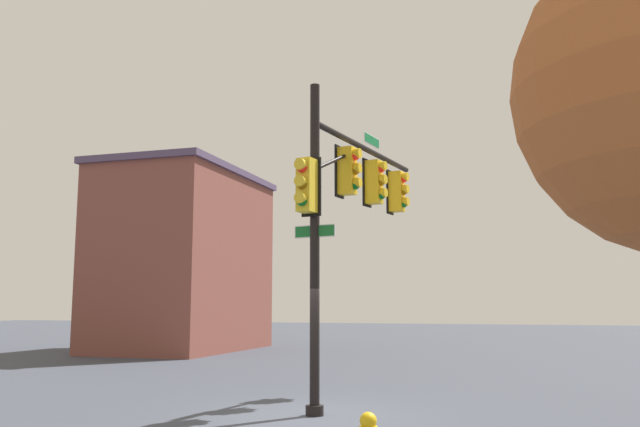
# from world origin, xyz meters

# --- Properties ---
(ground_plane) EXTENTS (120.00, 120.00, 0.00)m
(ground_plane) POSITION_xyz_m (0.00, 0.00, 0.00)
(ground_plane) COLOR #3C414C
(signal_pole_assembly) EXTENTS (6.17, 1.68, 6.80)m
(signal_pole_assembly) POSITION_xyz_m (1.73, -0.34, 4.69)
(signal_pole_assembly) COLOR black
(signal_pole_assembly) RESTS_ON ground_plane
(brick_building) EXTENTS (9.27, 5.92, 8.57)m
(brick_building) POSITION_xyz_m (15.49, 11.47, 4.29)
(brick_building) COLOR brown
(brick_building) RESTS_ON ground_plane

